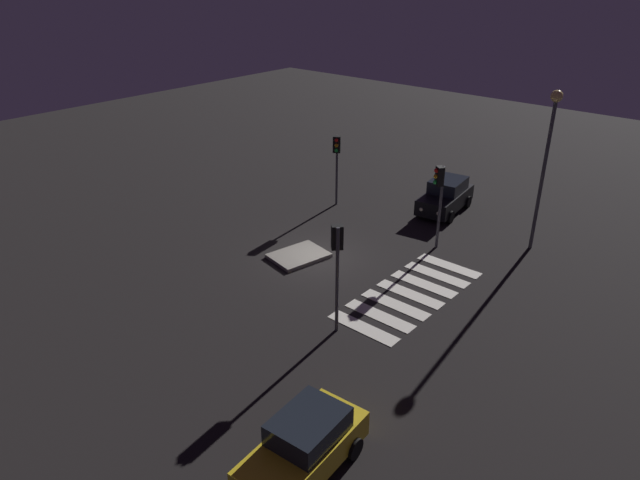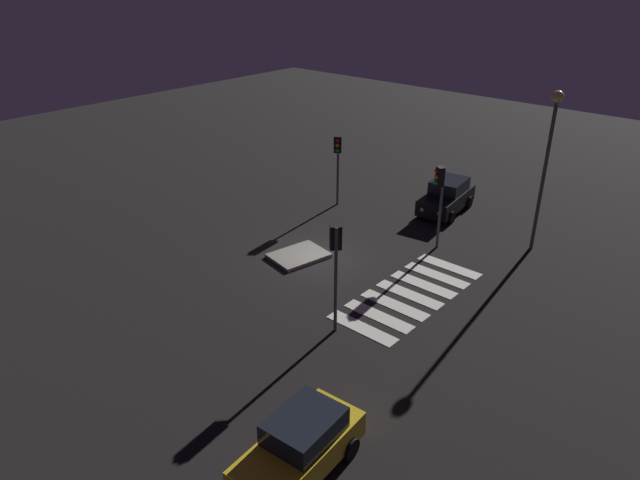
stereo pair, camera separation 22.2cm
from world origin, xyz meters
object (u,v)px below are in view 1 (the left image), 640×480
at_px(traffic_island, 299,256).
at_px(traffic_light_south, 337,252).
at_px(car_black, 446,196).
at_px(traffic_light_north, 337,153).
at_px(street_lamp, 548,145).
at_px(traffic_light_east, 439,187).
at_px(car_yellow, 304,446).

distance_m(traffic_island, traffic_light_south, 7.21).
relative_size(car_black, traffic_light_north, 1.08).
bearing_deg(traffic_light_north, traffic_light_south, 6.56).
xyz_separation_m(traffic_island, traffic_light_south, (-3.55, -5.32, 3.34)).
bearing_deg(street_lamp, traffic_light_east, 130.30).
height_order(traffic_light_east, traffic_light_south, traffic_light_south).
bearing_deg(traffic_light_south, street_lamp, -60.66).
bearing_deg(car_yellow, traffic_light_south, -152.14).
xyz_separation_m(traffic_island, street_lamp, (8.59, -8.29, 5.35)).
xyz_separation_m(traffic_island, traffic_light_north, (6.49, 2.92, 3.14)).
bearing_deg(traffic_light_east, traffic_light_north, -61.08).
xyz_separation_m(traffic_light_north, traffic_light_south, (-10.04, -8.24, 0.19)).
height_order(traffic_island, traffic_light_east, traffic_light_east).
xyz_separation_m(car_yellow, street_lamp, (18.27, 0.89, 4.53)).
relative_size(car_black, traffic_light_south, 1.02).
distance_m(car_black, traffic_light_east, 5.53).
distance_m(traffic_island, car_black, 10.30).
xyz_separation_m(traffic_light_east, traffic_light_north, (1.12, 7.43, -0.07)).
relative_size(traffic_light_east, traffic_light_north, 1.02).
bearing_deg(traffic_light_south, traffic_island, 9.41).
bearing_deg(traffic_light_south, car_black, -35.06).
relative_size(traffic_light_east, traffic_light_south, 0.96).
height_order(traffic_light_south, street_lamp, street_lamp).
distance_m(car_yellow, traffic_light_east, 15.95).
relative_size(traffic_island, street_lamp, 0.38).
relative_size(traffic_island, car_yellow, 0.70).
bearing_deg(car_black, car_yellow, 11.54).
height_order(car_yellow, street_lamp, street_lamp).
xyz_separation_m(car_black, traffic_light_north, (-3.47, 5.41, 2.29)).
distance_m(car_black, traffic_light_south, 14.02).
bearing_deg(traffic_light_south, traffic_light_east, -41.68).
bearing_deg(street_lamp, car_yellow, -177.21).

